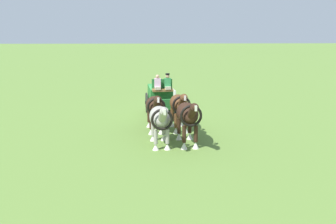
{
  "coord_description": "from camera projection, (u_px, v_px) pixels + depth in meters",
  "views": [
    {
      "loc": [
        23.04,
        -0.42,
        5.43
      ],
      "look_at": [
        4.37,
        0.34,
        1.2
      ],
      "focal_mm": 39.92,
      "sensor_mm": 36.0,
      "label": 1
    }
  ],
  "objects": [
    {
      "name": "ground_plane",
      "position": [
        160.0,
        115.0,
        23.67
      ],
      "size": [
        220.0,
        220.0,
        0.0
      ],
      "primitive_type": "plane",
      "color": "olive"
    },
    {
      "name": "show_wagon",
      "position": [
        160.0,
        96.0,
        23.23
      ],
      "size": [
        5.63,
        1.91,
        2.85
      ],
      "color": "#236B2D",
      "rests_on": "ground"
    },
    {
      "name": "draft_horse_rear_near",
      "position": [
        179.0,
        105.0,
        19.92
      ],
      "size": [
        3.13,
        1.12,
        2.27
      ],
      "color": "brown",
      "rests_on": "ground"
    },
    {
      "name": "draft_horse_rear_off",
      "position": [
        155.0,
        107.0,
        19.77
      ],
      "size": [
        3.12,
        1.12,
        2.2
      ],
      "color": "#331E14",
      "rests_on": "ground"
    },
    {
      "name": "draft_horse_lead_near",
      "position": [
        188.0,
        115.0,
        17.4
      ],
      "size": [
        3.19,
        1.17,
        2.32
      ],
      "color": "#331E14",
      "rests_on": "ground"
    },
    {
      "name": "draft_horse_lead_off",
      "position": [
        160.0,
        119.0,
        17.26
      ],
      "size": [
        3.11,
        1.15,
        2.19
      ],
      "color": "#9E998E",
      "rests_on": "ground"
    },
    {
      "name": "sponsor_banner",
      "position": [
        171.0,
        95.0,
        27.76
      ],
      "size": [
        3.17,
        0.57,
        1.1
      ],
      "primitive_type": "cube",
      "rotation": [
        0.0,
        0.0,
        0.16
      ],
      "color": "silver",
      "rests_on": "ground"
    }
  ]
}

